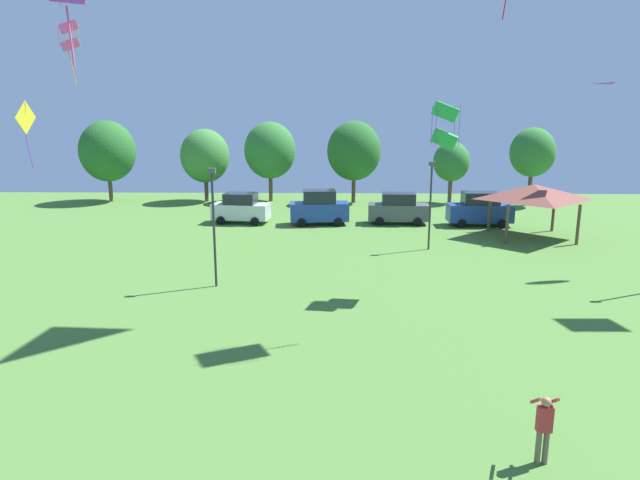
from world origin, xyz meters
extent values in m
cylinder|color=brown|center=(3.72, 13.89, 0.43)|extent=(0.14, 0.14, 0.87)
cylinder|color=brown|center=(3.90, 13.89, 0.43)|extent=(0.14, 0.14, 0.87)
cube|color=#B72D33|center=(3.81, 13.89, 1.19)|extent=(0.36, 0.20, 0.65)
sphere|color=#A87A5B|center=(3.81, 13.89, 1.64)|extent=(0.24, 0.24, 0.24)
cylinder|color=#B72D33|center=(3.59, 13.99, 1.62)|extent=(0.08, 0.52, 0.40)
cylinder|color=#B72D33|center=(4.03, 13.99, 1.62)|extent=(0.08, 0.52, 0.40)
pyramid|color=purple|center=(16.77, 39.41, 9.64)|extent=(1.78, 1.60, 0.13)
cube|color=#E54C93|center=(-16.26, 35.18, 12.98)|extent=(1.28, 1.24, 0.75)
cube|color=#E54C93|center=(-16.26, 35.18, 12.02)|extent=(1.28, 1.24, 0.75)
cylinder|color=orange|center=(-16.67, 34.77, 12.50)|extent=(0.02, 0.02, 1.43)
cylinder|color=orange|center=(-15.85, 34.77, 12.50)|extent=(0.02, 0.02, 1.43)
cylinder|color=orange|center=(-16.67, 35.59, 12.50)|extent=(0.02, 0.02, 1.43)
cylinder|color=orange|center=(-15.85, 35.59, 12.50)|extent=(0.02, 0.02, 1.43)
cylinder|color=orange|center=(-16.26, 35.18, 10.76)|extent=(0.30, 0.20, 1.91)
cylinder|color=#E54C93|center=(-7.75, 16.07, 10.17)|extent=(0.20, 0.22, 1.43)
cube|color=yellow|center=(-19.76, 36.07, 7.96)|extent=(0.24, 2.01, 2.02)
cylinder|color=purple|center=(-19.76, 36.05, 7.96)|extent=(0.23, 0.07, 1.83)
cylinder|color=purple|center=(-19.76, 36.07, 5.92)|extent=(0.34, 0.11, 2.03)
cube|color=green|center=(3.78, 27.66, 8.32)|extent=(1.48, 1.38, 0.96)
cube|color=green|center=(3.78, 27.66, 7.12)|extent=(1.48, 1.38, 0.96)
cylinder|color=purple|center=(3.26, 27.14, 7.72)|extent=(0.02, 0.02, 1.80)
cylinder|color=purple|center=(4.29, 27.14, 7.72)|extent=(0.02, 0.02, 1.80)
cylinder|color=purple|center=(3.26, 28.18, 7.72)|extent=(0.02, 0.02, 1.80)
cylinder|color=purple|center=(4.29, 28.18, 7.72)|extent=(0.02, 0.02, 1.80)
cube|color=silver|center=(-8.22, 43.97, 0.90)|extent=(4.43, 2.38, 1.16)
cube|color=#1E232D|center=(-8.22, 43.97, 1.88)|extent=(2.53, 1.98, 0.81)
cylinder|color=black|center=(-7.04, 42.89, 0.32)|extent=(0.66, 0.30, 0.64)
cylinder|color=black|center=(-6.80, 44.72, 0.32)|extent=(0.66, 0.30, 0.64)
cylinder|color=black|center=(-9.64, 43.23, 0.32)|extent=(0.66, 0.30, 0.64)
cylinder|color=black|center=(-9.40, 45.06, 0.32)|extent=(0.66, 0.30, 0.64)
cube|color=#234299|center=(-2.27, 43.52, 0.99)|extent=(4.47, 2.18, 1.34)
cube|color=#1E232D|center=(-2.27, 43.52, 2.13)|extent=(2.52, 1.87, 0.94)
cylinder|color=black|center=(-0.85, 42.73, 0.32)|extent=(0.66, 0.27, 0.64)
cylinder|color=black|center=(-1.01, 44.54, 0.32)|extent=(0.66, 0.27, 0.64)
cylinder|color=black|center=(-3.53, 42.50, 0.32)|extent=(0.66, 0.27, 0.64)
cylinder|color=black|center=(-3.68, 44.31, 0.32)|extent=(0.66, 0.27, 0.64)
cube|color=#4C5156|center=(3.69, 43.91, 0.91)|extent=(4.60, 1.98, 1.19)
cube|color=#1E232D|center=(3.69, 43.91, 1.92)|extent=(2.57, 1.73, 0.83)
cylinder|color=black|center=(5.03, 42.96, 0.32)|extent=(0.65, 0.26, 0.64)
cylinder|color=black|center=(5.13, 44.68, 0.32)|extent=(0.65, 0.26, 0.64)
cylinder|color=black|center=(2.25, 43.13, 0.32)|extent=(0.65, 0.26, 0.64)
cylinder|color=black|center=(2.35, 44.85, 0.32)|extent=(0.65, 0.26, 0.64)
cube|color=#234299|center=(9.65, 43.33, 0.97)|extent=(4.69, 1.78, 1.29)
cube|color=#1E232D|center=(9.65, 43.33, 2.06)|extent=(2.58, 1.64, 0.90)
cylinder|color=black|center=(11.09, 42.44, 0.32)|extent=(0.64, 0.22, 0.64)
cylinder|color=black|center=(11.10, 44.21, 0.32)|extent=(0.64, 0.22, 0.64)
cylinder|color=black|center=(8.19, 42.45, 0.32)|extent=(0.64, 0.22, 0.64)
cylinder|color=black|center=(8.20, 44.22, 0.32)|extent=(0.64, 0.22, 0.64)
cylinder|color=brown|center=(9.86, 37.27, 1.30)|extent=(0.20, 0.20, 2.60)
cylinder|color=brown|center=(14.35, 37.27, 1.30)|extent=(0.20, 0.20, 2.60)
cylinder|color=brown|center=(9.86, 41.47, 1.30)|extent=(0.20, 0.20, 2.60)
cylinder|color=brown|center=(14.35, 41.47, 1.30)|extent=(0.20, 0.20, 2.60)
pyramid|color=brown|center=(12.10, 39.37, 3.10)|extent=(5.82, 5.42, 1.00)
cylinder|color=#2D2D33|center=(4.66, 35.78, 2.58)|extent=(0.12, 0.12, 5.15)
cube|color=#4C4C51|center=(4.66, 35.78, 5.27)|extent=(0.36, 0.20, 0.24)
cylinder|color=#2D2D33|center=(-6.94, 27.99, 2.76)|extent=(0.12, 0.12, 5.52)
cube|color=#4C4C51|center=(-6.94, 27.99, 5.64)|extent=(0.36, 0.20, 0.24)
cylinder|color=brown|center=(-22.10, 54.16, 1.39)|extent=(0.36, 0.36, 2.78)
ellipsoid|color=#286628|center=(-22.10, 54.16, 4.68)|extent=(5.08, 5.08, 5.59)
cylinder|color=brown|center=(-13.13, 54.46, 1.28)|extent=(0.36, 0.36, 2.56)
ellipsoid|color=#3D7F38|center=(-13.13, 54.46, 4.25)|extent=(4.50, 4.50, 4.95)
cylinder|color=brown|center=(-7.09, 54.69, 1.48)|extent=(0.36, 0.36, 2.96)
ellipsoid|color=#337533|center=(-7.09, 54.69, 4.75)|extent=(4.76, 4.76, 5.23)
cylinder|color=brown|center=(0.68, 53.91, 1.46)|extent=(0.36, 0.36, 2.93)
ellipsoid|color=#286628|center=(0.68, 53.91, 4.77)|extent=(4.91, 4.91, 5.40)
cylinder|color=brown|center=(9.56, 53.90, 1.29)|extent=(0.36, 0.36, 2.59)
ellipsoid|color=#337533|center=(9.56, 53.90, 3.82)|extent=(3.28, 3.28, 3.61)
cylinder|color=brown|center=(16.48, 52.85, 1.63)|extent=(0.36, 0.36, 3.26)
ellipsoid|color=#337533|center=(16.48, 52.85, 4.74)|extent=(3.95, 3.95, 4.34)
camera|label=1|loc=(-1.30, 1.46, 8.40)|focal=32.00mm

